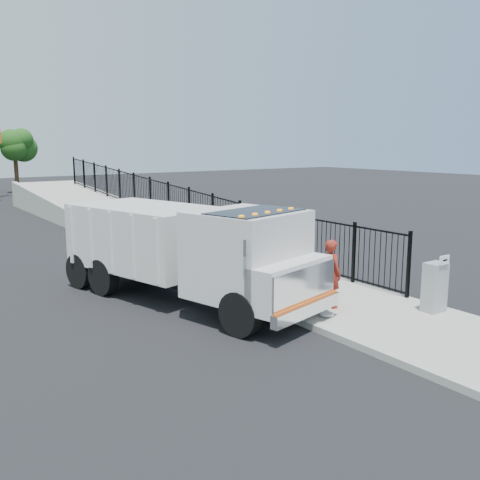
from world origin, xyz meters
TOP-DOWN VIEW (x-y plane):
  - ground at (0.00, 0.00)m, footprint 120.00×120.00m
  - sidewalk at (1.93, -2.00)m, footprint 3.55×12.00m
  - curb at (0.00, -2.00)m, footprint 0.30×12.00m
  - ramp at (2.12, 16.00)m, footprint 3.95×24.06m
  - iron_fence at (3.55, 12.00)m, footprint 0.10×28.00m
  - truck at (-1.33, 1.38)m, footprint 4.45×8.33m
  - worker at (1.26, -1.38)m, footprint 0.49×0.68m
  - utility_cabinet at (3.10, -3.15)m, footprint 0.55×0.40m
  - arrow_sign at (3.10, -3.37)m, footprint 0.35×0.04m
  - debris at (0.64, -1.89)m, footprint 0.39×0.39m
  - tree_1 at (2.45, 38.22)m, footprint 2.20×2.20m

SIDE VIEW (x-z plane):
  - ground at x=0.00m, z-range 0.00..0.00m
  - ramp at x=2.12m, z-range -1.60..1.60m
  - sidewalk at x=1.93m, z-range 0.00..0.12m
  - curb at x=0.00m, z-range 0.00..0.16m
  - debris at x=0.64m, z-range 0.12..0.22m
  - utility_cabinet at x=3.10m, z-range 0.12..1.37m
  - iron_fence at x=3.55m, z-range 0.00..1.80m
  - worker at x=1.26m, z-range 0.12..1.88m
  - arrow_sign at x=3.10m, z-range 1.37..1.59m
  - truck at x=-1.33m, z-range 0.17..2.89m
  - tree_1 at x=2.45m, z-range 1.36..6.46m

